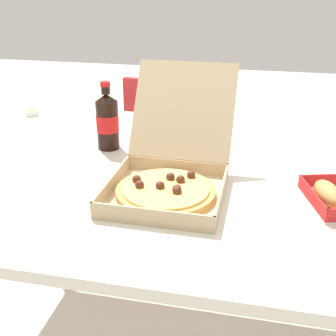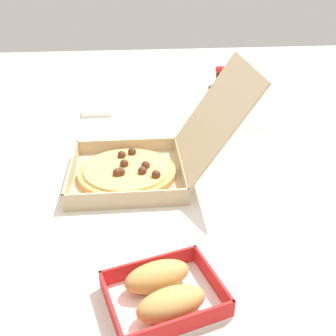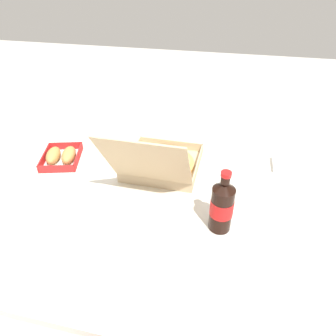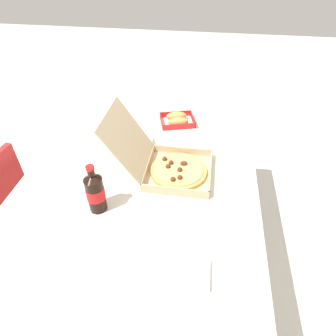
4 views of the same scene
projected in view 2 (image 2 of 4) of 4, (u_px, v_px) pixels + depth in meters
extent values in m
plane|color=beige|center=(184.00, 336.00, 1.46)|extent=(10.00, 10.00, 0.00)
cube|color=silver|center=(189.00, 171.00, 1.12)|extent=(1.49, 1.07, 0.03)
cylinder|color=#B7B7BC|center=(68.00, 173.00, 1.84)|extent=(0.05, 0.05, 0.69)
cylinder|color=#B7B7BC|center=(261.00, 164.00, 1.92)|extent=(0.05, 0.05, 0.69)
cylinder|color=#B2B2B7|center=(333.00, 226.00, 1.70)|extent=(0.03, 0.03, 0.43)
cube|color=tan|center=(127.00, 177.00, 1.06)|extent=(0.30, 0.30, 0.01)
cube|color=tan|center=(71.00, 171.00, 1.03)|extent=(0.30, 0.01, 0.04)
cube|color=tan|center=(127.00, 146.00, 1.17)|extent=(0.01, 0.30, 0.04)
cube|color=tan|center=(127.00, 199.00, 0.92)|extent=(0.01, 0.30, 0.04)
cube|color=tan|center=(181.00, 167.00, 1.06)|extent=(0.30, 0.01, 0.04)
cube|color=tan|center=(215.00, 115.00, 0.99)|extent=(0.30, 0.17, 0.25)
cylinder|color=tan|center=(127.00, 173.00, 1.05)|extent=(0.26, 0.26, 0.02)
cylinder|color=#EAC666|center=(127.00, 169.00, 1.04)|extent=(0.23, 0.23, 0.01)
sphere|color=#562819|center=(142.00, 171.00, 1.01)|extent=(0.02, 0.02, 0.02)
sphere|color=#562819|center=(117.00, 173.00, 1.01)|extent=(0.02, 0.02, 0.02)
sphere|color=#562819|center=(124.00, 164.00, 1.05)|extent=(0.02, 0.02, 0.02)
sphere|color=#562819|center=(122.00, 155.00, 1.10)|extent=(0.02, 0.02, 0.02)
sphere|color=#562819|center=(121.00, 172.00, 1.01)|extent=(0.02, 0.02, 0.02)
sphere|color=#562819|center=(132.00, 152.00, 1.11)|extent=(0.02, 0.02, 0.02)
sphere|color=#562819|center=(146.00, 165.00, 1.04)|extent=(0.02, 0.02, 0.02)
sphere|color=#562819|center=(156.00, 175.00, 1.00)|extent=(0.02, 0.02, 0.02)
cube|color=white|center=(164.00, 301.00, 0.68)|extent=(0.20, 0.22, 0.00)
cube|color=red|center=(111.00, 309.00, 0.64)|extent=(0.15, 0.05, 0.03)
cube|color=red|center=(212.00, 278.00, 0.70)|extent=(0.15, 0.05, 0.03)
cube|color=red|center=(150.00, 265.00, 0.73)|extent=(0.06, 0.18, 0.03)
cube|color=red|center=(181.00, 326.00, 0.61)|extent=(0.06, 0.18, 0.03)
ellipsoid|color=tan|center=(157.00, 276.00, 0.69)|extent=(0.09, 0.13, 0.05)
ellipsoid|color=tan|center=(171.00, 304.00, 0.64)|extent=(0.09, 0.13, 0.05)
cylinder|color=black|center=(218.00, 111.00, 1.27)|extent=(0.07, 0.07, 0.16)
cone|color=black|center=(220.00, 84.00, 1.23)|extent=(0.07, 0.07, 0.02)
cylinder|color=black|center=(220.00, 76.00, 1.22)|extent=(0.03, 0.03, 0.02)
cylinder|color=red|center=(221.00, 70.00, 1.21)|extent=(0.03, 0.03, 0.01)
cylinder|color=red|center=(218.00, 109.00, 1.27)|extent=(0.07, 0.07, 0.06)
cube|color=white|center=(255.00, 118.00, 1.44)|extent=(0.24, 0.20, 0.00)
cube|color=white|center=(97.00, 110.00, 1.49)|extent=(0.11, 0.11, 0.02)
cylinder|color=white|center=(259.00, 90.00, 1.71)|extent=(0.06, 0.06, 0.02)
cylinder|color=#DBBC66|center=(259.00, 88.00, 1.70)|extent=(0.05, 0.05, 0.01)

